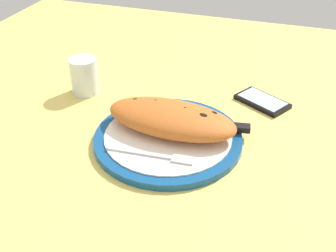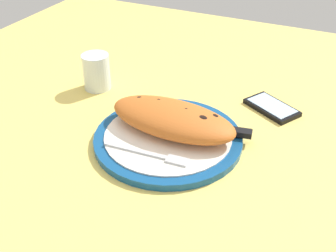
# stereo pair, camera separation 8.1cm
# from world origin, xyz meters

# --- Properties ---
(ground_plane) EXTENTS (1.50, 1.50, 0.03)m
(ground_plane) POSITION_xyz_m (0.00, 0.00, -0.01)
(ground_plane) COLOR #EACC60
(plate) EXTENTS (0.29, 0.29, 0.02)m
(plate) POSITION_xyz_m (0.00, 0.00, 0.01)
(plate) COLOR navy
(plate) RESTS_ON ground_plane
(calzone) EXTENTS (0.27, 0.14, 0.05)m
(calzone) POSITION_xyz_m (0.00, 0.02, 0.04)
(calzone) COLOR #C16023
(calzone) RESTS_ON plate
(fork) EXTENTS (0.17, 0.03, 0.00)m
(fork) POSITION_xyz_m (0.00, -0.07, 0.02)
(fork) COLOR silver
(fork) RESTS_ON plate
(knife) EXTENTS (0.24, 0.06, 0.01)m
(knife) POSITION_xyz_m (0.07, 0.05, 0.02)
(knife) COLOR silver
(knife) RESTS_ON plate
(smartphone) EXTENTS (0.13, 0.11, 0.01)m
(smartphone) POSITION_xyz_m (0.16, 0.21, 0.01)
(smartphone) COLOR black
(smartphone) RESTS_ON ground_plane
(water_glass) EXTENTS (0.06, 0.06, 0.09)m
(water_glass) POSITION_xyz_m (-0.25, 0.13, 0.04)
(water_glass) COLOR silver
(water_glass) RESTS_ON ground_plane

